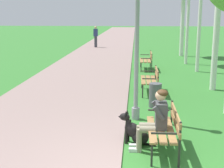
# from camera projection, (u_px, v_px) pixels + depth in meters

# --- Properties ---
(paved_path) EXTENTS (4.11, 60.00, 0.04)m
(paved_path) POSITION_uv_depth(u_px,v_px,m) (110.00, 43.00, 29.00)
(paved_path) COLOR gray
(paved_path) RESTS_ON ground
(park_bench_near) EXTENTS (0.55, 1.50, 0.85)m
(park_bench_near) POSITION_uv_depth(u_px,v_px,m) (166.00, 126.00, 6.35)
(park_bench_near) COLOR olive
(park_bench_near) RESTS_ON ground
(park_bench_mid) EXTENTS (0.55, 1.50, 0.85)m
(park_bench_mid) POSITION_uv_depth(u_px,v_px,m) (151.00, 78.00, 10.99)
(park_bench_mid) COLOR olive
(park_bench_mid) RESTS_ON ground
(park_bench_far) EXTENTS (0.55, 1.50, 0.85)m
(park_bench_far) POSITION_uv_depth(u_px,v_px,m) (147.00, 59.00, 15.45)
(park_bench_far) COLOR olive
(park_bench_far) RESTS_ON ground
(person_seated_on_near_bench) EXTENTS (0.74, 0.49, 1.25)m
(person_seated_on_near_bench) POSITION_uv_depth(u_px,v_px,m) (156.00, 118.00, 6.34)
(person_seated_on_near_bench) COLOR gray
(person_seated_on_near_bench) RESTS_ON ground
(dog_black) EXTENTS (0.82, 0.40, 0.71)m
(dog_black) POSITION_uv_depth(u_px,v_px,m) (136.00, 132.00, 6.76)
(dog_black) COLOR black
(dog_black) RESTS_ON ground
(lamp_post_near) EXTENTS (0.24, 0.24, 3.94)m
(lamp_post_near) POSITION_uv_depth(u_px,v_px,m) (137.00, 39.00, 7.95)
(lamp_post_near) COLOR gray
(lamp_post_near) RESTS_ON ground
(litter_bin) EXTENTS (0.36, 0.36, 0.70)m
(litter_bin) POSITION_uv_depth(u_px,v_px,m) (155.00, 95.00, 9.38)
(litter_bin) COLOR #515156
(litter_bin) RESTS_ON ground
(pedestrian_distant) EXTENTS (0.32, 0.22, 1.65)m
(pedestrian_distant) POSITION_uv_depth(u_px,v_px,m) (96.00, 37.00, 24.99)
(pedestrian_distant) COLOR #383842
(pedestrian_distant) RESTS_ON ground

